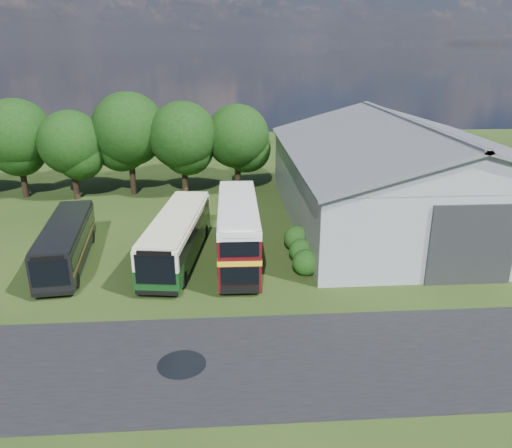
{
  "coord_description": "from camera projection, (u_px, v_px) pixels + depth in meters",
  "views": [
    {
      "loc": [
        0.52,
        -22.1,
        13.55
      ],
      "look_at": [
        2.61,
        8.0,
        2.67
      ],
      "focal_mm": 35.0,
      "sensor_mm": 36.0,
      "label": 1
    }
  ],
  "objects": [
    {
      "name": "shrub_back",
      "position": [
        296.0,
        249.0,
        35.05
      ],
      "size": [
        1.8,
        1.8,
        1.8
      ],
      "primitive_type": "sphere",
      "color": "#194714",
      "rests_on": "ground"
    },
    {
      "name": "tree_mid",
      "position": [
        129.0,
        129.0,
        45.96
      ],
      "size": [
        6.8,
        6.8,
        9.6
      ],
      "color": "black",
      "rests_on": "ground"
    },
    {
      "name": "tree_right_b",
      "position": [
        237.0,
        136.0,
        46.68
      ],
      "size": [
        5.98,
        5.98,
        8.45
      ],
      "color": "black",
      "rests_on": "ground"
    },
    {
      "name": "shrub_front",
      "position": [
        306.0,
        274.0,
        31.3
      ],
      "size": [
        1.7,
        1.7,
        1.7
      ],
      "primitive_type": "sphere",
      "color": "#194714",
      "rests_on": "ground"
    },
    {
      "name": "bus_green_single",
      "position": [
        177.0,
        236.0,
        32.77
      ],
      "size": [
        4.12,
        11.6,
        3.13
      ],
      "rotation": [
        0.0,
        0.0,
        -0.13
      ],
      "color": "black",
      "rests_on": "ground"
    },
    {
      "name": "puddle",
      "position": [
        182.0,
        365.0,
        22.39
      ],
      "size": [
        2.2,
        2.2,
        0.01
      ],
      "primitive_type": "cylinder",
      "color": "black",
      "rests_on": "ground"
    },
    {
      "name": "bus_dark_single",
      "position": [
        66.0,
        243.0,
        32.17
      ],
      "size": [
        3.45,
        10.41,
        2.82
      ],
      "rotation": [
        0.0,
        0.0,
        0.11
      ],
      "color": "black",
      "rests_on": "ground"
    },
    {
      "name": "shrub_mid",
      "position": [
        301.0,
        261.0,
        33.18
      ],
      "size": [
        1.6,
        1.6,
        1.6
      ],
      "primitive_type": "sphere",
      "color": "#194714",
      "rests_on": "ground"
    },
    {
      "name": "tree_right_a",
      "position": [
        183.0,
        136.0,
        45.51
      ],
      "size": [
        6.26,
        6.26,
        8.83
      ],
      "color": "black",
      "rests_on": "ground"
    },
    {
      "name": "tree_left_a",
      "position": [
        17.0,
        135.0,
        45.13
      ],
      "size": [
        6.46,
        6.46,
        9.12
      ],
      "color": "black",
      "rests_on": "ground"
    },
    {
      "name": "asphalt_road",
      "position": [
        281.0,
        361.0,
        22.69
      ],
      "size": [
        60.0,
        8.0,
        0.02
      ],
      "primitive_type": "cube",
      "color": "black",
      "rests_on": "ground"
    },
    {
      "name": "storage_shed",
      "position": [
        403.0,
        169.0,
        39.87
      ],
      "size": [
        18.8,
        24.8,
        8.15
      ],
      "color": "gray",
      "rests_on": "ground"
    },
    {
      "name": "tree_left_b",
      "position": [
        71.0,
        143.0,
        44.73
      ],
      "size": [
        5.78,
        5.78,
        8.16
      ],
      "color": "black",
      "rests_on": "ground"
    },
    {
      "name": "bus_maroon_double",
      "position": [
        238.0,
        232.0,
        32.19
      ],
      "size": [
        2.7,
        9.93,
        4.25
      ],
      "rotation": [
        0.0,
        0.0,
        -0.02
      ],
      "color": "black",
      "rests_on": "ground"
    },
    {
      "name": "ground",
      "position": [
        216.0,
        328.0,
        25.3
      ],
      "size": [
        120.0,
        120.0,
        0.0
      ],
      "primitive_type": "plane",
      "color": "#1E3310",
      "rests_on": "ground"
    }
  ]
}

